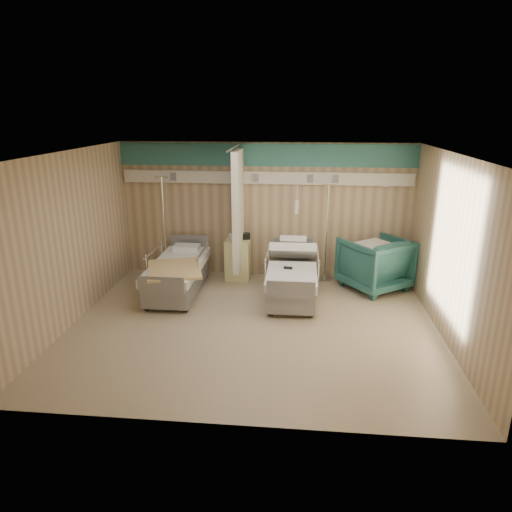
# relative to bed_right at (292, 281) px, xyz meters

# --- Properties ---
(ground) EXTENTS (6.00, 5.00, 0.00)m
(ground) POSITION_rel_bed_right_xyz_m (-0.60, -1.30, -0.32)
(ground) COLOR gray
(ground) RESTS_ON ground
(room_walls) EXTENTS (6.04, 5.04, 2.82)m
(room_walls) POSITION_rel_bed_right_xyz_m (-0.63, -1.05, 1.55)
(room_walls) COLOR tan
(room_walls) RESTS_ON ground
(bed_right) EXTENTS (1.00, 2.16, 0.63)m
(bed_right) POSITION_rel_bed_right_xyz_m (0.00, 0.00, 0.00)
(bed_right) COLOR silver
(bed_right) RESTS_ON ground
(bed_left) EXTENTS (1.00, 2.16, 0.63)m
(bed_left) POSITION_rel_bed_right_xyz_m (-2.20, 0.00, 0.00)
(bed_left) COLOR silver
(bed_left) RESTS_ON ground
(bedside_cabinet) EXTENTS (0.50, 0.48, 0.85)m
(bedside_cabinet) POSITION_rel_bed_right_xyz_m (-1.15, 0.90, 0.11)
(bedside_cabinet) COLOR #E8E091
(bedside_cabinet) RESTS_ON ground
(visitor_armchair) EXTENTS (1.57, 1.58, 1.04)m
(visitor_armchair) POSITION_rel_bed_right_xyz_m (1.61, 0.60, 0.21)
(visitor_armchair) COLOR #215350
(visitor_armchair) RESTS_ON ground
(waffle_blanket) EXTENTS (0.88, 0.87, 0.07)m
(waffle_blanket) POSITION_rel_bed_right_xyz_m (1.57, 0.57, 0.77)
(waffle_blanket) COLOR white
(waffle_blanket) RESTS_ON visitor_armchair
(iv_stand_right) EXTENTS (0.36, 0.36, 2.04)m
(iv_stand_right) POSITION_rel_bed_right_xyz_m (0.66, 0.98, 0.10)
(iv_stand_right) COLOR silver
(iv_stand_right) RESTS_ON ground
(iv_stand_left) EXTENTS (0.38, 0.38, 2.14)m
(iv_stand_left) POSITION_rel_bed_right_xyz_m (-2.68, 0.87, 0.12)
(iv_stand_left) COLOR silver
(iv_stand_left) RESTS_ON ground
(call_remote) EXTENTS (0.17, 0.09, 0.04)m
(call_remote) POSITION_rel_bed_right_xyz_m (-0.07, -0.18, 0.33)
(call_remote) COLOR black
(call_remote) RESTS_ON bed_right
(tan_blanket) EXTENTS (1.23, 1.39, 0.04)m
(tan_blanket) POSITION_rel_bed_right_xyz_m (-2.13, -0.46, 0.34)
(tan_blanket) COLOR tan
(tan_blanket) RESTS_ON bed_left
(toiletry_bag) EXTENTS (0.26, 0.21, 0.12)m
(toiletry_bag) POSITION_rel_bed_right_xyz_m (-1.02, 0.96, 0.60)
(toiletry_bag) COLOR black
(toiletry_bag) RESTS_ON bedside_cabinet
(white_cup) EXTENTS (0.10, 0.10, 0.12)m
(white_cup) POSITION_rel_bed_right_xyz_m (-1.30, 0.95, 0.59)
(white_cup) COLOR white
(white_cup) RESTS_ON bedside_cabinet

